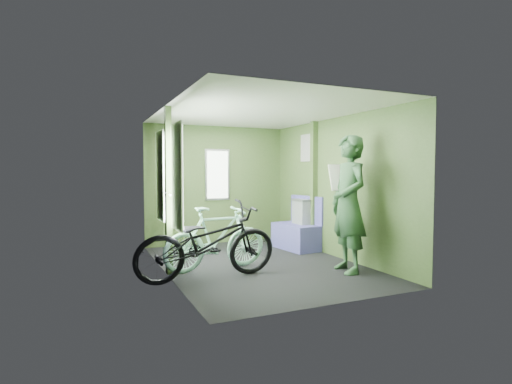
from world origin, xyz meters
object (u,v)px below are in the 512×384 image
bicycle_mint (217,271)px  bicycle_black (208,280)px  waste_box (303,224)px  passenger (349,204)px  bench_seat (297,233)px

bicycle_mint → bicycle_black: bearing=144.1°
bicycle_mint → waste_box: bearing=-70.4°
passenger → bench_seat: bearing=-178.4°
passenger → bench_seat: size_ratio=1.99×
passenger → bench_seat: passenger is taller
bicycle_mint → passenger: size_ratio=0.81×
passenger → bicycle_mint: bearing=-108.2°
waste_box → bicycle_mint: bearing=-155.2°
passenger → waste_box: (0.29, 1.72, -0.51)m
bicycle_black → bicycle_mint: (0.26, 0.43, 0.00)m
bicycle_black → passenger: bearing=-103.8°
bench_seat → bicycle_mint: bearing=-160.1°
passenger → waste_box: bearing=177.8°
bicycle_black → bicycle_mint: 0.50m
waste_box → bench_seat: size_ratio=0.94×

